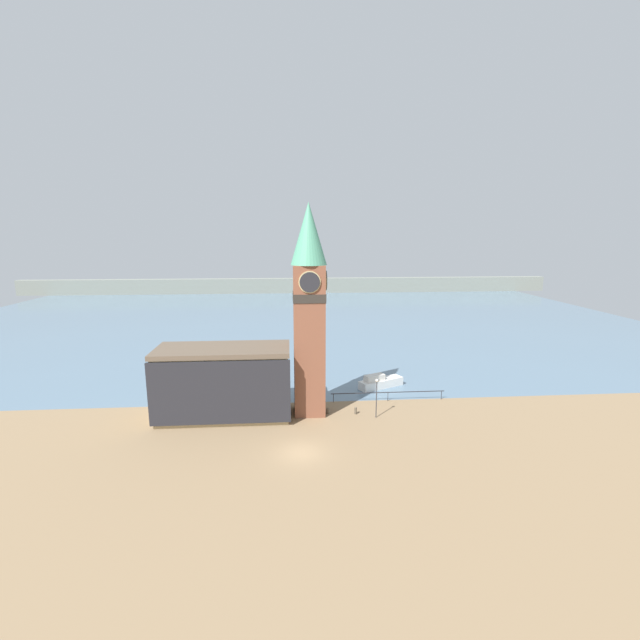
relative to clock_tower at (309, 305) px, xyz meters
name	(u,v)px	position (x,y,z in m)	size (l,w,h in m)	color
ground_plane	(301,453)	(-1.24, -9.01, -12.04)	(160.00, 160.00, 0.00)	#846B4C
water	(292,313)	(-1.24, 62.88, -12.05)	(160.00, 120.00, 0.00)	slate
far_shoreline	(291,285)	(-1.24, 102.88, -9.54)	(180.00, 3.00, 5.00)	gray
pier_railing	(388,393)	(9.43, 2.63, -11.07)	(13.59, 0.08, 1.09)	#232328
clock_tower	(309,305)	(0.00, 0.00, 0.00)	(3.77, 3.77, 22.62)	brown
pier_building	(224,382)	(-9.17, -0.39, -8.20)	(14.17, 6.17, 7.66)	tan
boat_near	(380,382)	(9.45, 7.22, -11.34)	(6.17, 4.04, 1.85)	silver
mooring_bollard_near	(328,411)	(1.99, -0.57, -11.70)	(0.37, 0.37, 0.66)	brown
mooring_bollard_far	(356,410)	(5.02, -0.88, -11.60)	(0.28, 0.28, 0.81)	brown
lamp_post	(377,391)	(7.07, -1.94, -9.05)	(0.32, 0.32, 4.34)	#2D2D33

